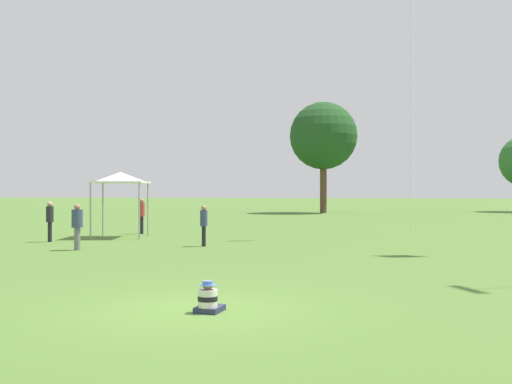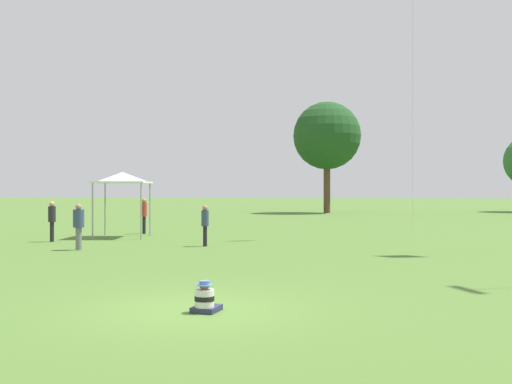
# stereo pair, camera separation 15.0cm
# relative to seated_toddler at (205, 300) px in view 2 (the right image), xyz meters

# --- Properties ---
(ground_plane) EXTENTS (300.00, 300.00, 0.00)m
(ground_plane) POSITION_rel_seated_toddler_xyz_m (-0.27, 0.24, -0.23)
(ground_plane) COLOR #4C702D
(seated_toddler) EXTENTS (0.51, 0.60, 0.58)m
(seated_toddler) POSITION_rel_seated_toddler_xyz_m (0.00, 0.00, 0.00)
(seated_toddler) COLOR #282D47
(seated_toddler) RESTS_ON ground
(person_standing_0) EXTENTS (0.40, 0.40, 1.60)m
(person_standing_0) POSITION_rel_seated_toddler_xyz_m (-3.07, 12.21, 0.74)
(person_standing_0) COLOR black
(person_standing_0) RESTS_ON ground
(person_standing_1) EXTENTS (0.40, 0.40, 1.72)m
(person_standing_1) POSITION_rel_seated_toddler_xyz_m (-9.99, 13.18, 0.81)
(person_standing_1) COLOR black
(person_standing_1) RESTS_ON ground
(person_standing_2) EXTENTS (0.35, 0.35, 1.77)m
(person_standing_2) POSITION_rel_seated_toddler_xyz_m (-7.72, 18.20, 0.85)
(person_standing_2) COLOR black
(person_standing_2) RESTS_ON ground
(person_standing_4) EXTENTS (0.55, 0.55, 1.69)m
(person_standing_4) POSITION_rel_seated_toddler_xyz_m (-7.28, 10.08, 0.77)
(person_standing_4) COLOR slate
(person_standing_4) RESTS_ON ground
(canopy_tent) EXTENTS (2.74, 2.74, 3.02)m
(canopy_tent) POSITION_rel_seated_toddler_xyz_m (-7.90, 15.81, 2.51)
(canopy_tent) COLOR white
(canopy_tent) RESTS_ON ground
(distant_tree_1) EXTENTS (6.43, 6.43, 10.57)m
(distant_tree_1) POSITION_rel_seated_toddler_xyz_m (0.17, 46.76, 7.09)
(distant_tree_1) COLOR brown
(distant_tree_1) RESTS_ON ground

